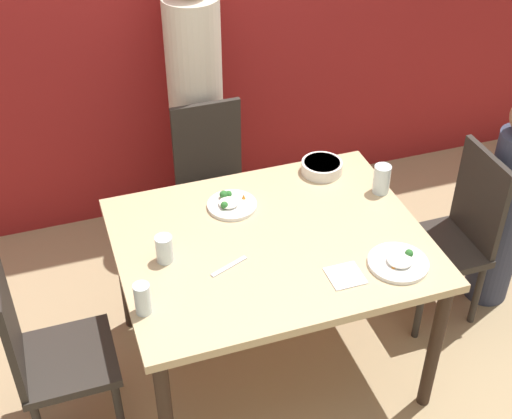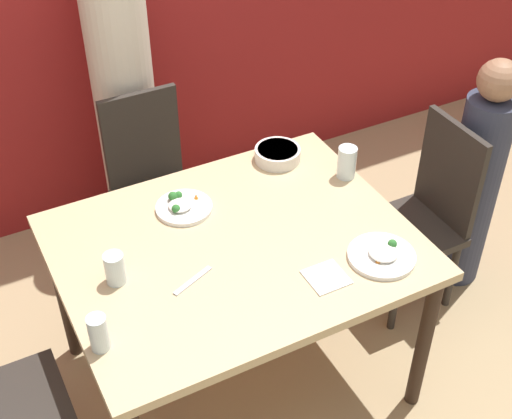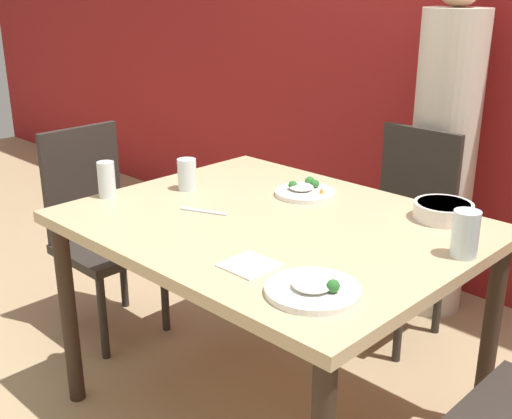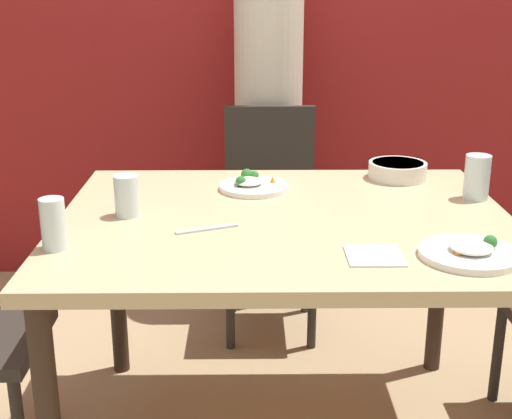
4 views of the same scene
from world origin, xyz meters
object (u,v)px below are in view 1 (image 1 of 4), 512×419
Objects in this scene: person_adult at (197,114)px; chair_child_spot at (454,233)px; plate_rice_adult at (231,204)px; person_child at (506,210)px; glass_water_tall at (382,179)px; bowl_curry at (322,167)px; chair_adult_spot at (214,185)px.

chair_child_spot is at bearing -47.24° from person_adult.
person_adult is at bearing -137.24° from chair_child_spot.
chair_child_spot is at bearing -10.36° from plate_rice_adult.
person_child is 0.74m from glass_water_tall.
glass_water_tall is (0.20, -0.24, 0.04)m from bowl_curry.
chair_child_spot is 1.16m from plate_rice_adult.
glass_water_tall is at bearing 172.42° from person_child.
person_adult is (-1.03, 1.11, 0.27)m from chair_child_spot.
bowl_curry is at bearing -61.32° from person_adult.
person_adult reaches higher than bowl_curry.
chair_adult_spot is at bearing 131.65° from glass_water_tall.
person_child reaches higher than glass_water_tall.
person_child reaches higher than bowl_curry.
chair_adult_spot is at bearing -127.73° from chair_child_spot.
bowl_curry is (0.43, -0.78, 0.05)m from person_adult.
person_child is 0.97m from bowl_curry.
chair_child_spot is (1.03, -0.79, 0.00)m from chair_adult_spot.
chair_adult_spot is 1.00× the size of chair_child_spot.
person_child reaches higher than chair_child_spot.
chair_child_spot is 0.55m from glass_water_tall.
chair_adult_spot is 1.53m from person_child.
chair_adult_spot is at bearing 82.55° from plate_rice_adult.
person_child is 8.51× the size of glass_water_tall.
bowl_curry is 0.52m from plate_rice_adult.
plate_rice_adult is 0.71m from glass_water_tall.
glass_water_tall is (0.62, -1.02, 0.09)m from person_adult.
plate_rice_adult is (-0.50, -0.13, -0.02)m from bowl_curry.
chair_adult_spot reaches higher than glass_water_tall.
glass_water_tall is at bearing -58.46° from person_adult.
chair_adult_spot is at bearing 132.59° from bowl_curry.
chair_adult_spot is 4.11× the size of plate_rice_adult.
chair_child_spot is 0.78× the size of person_child.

